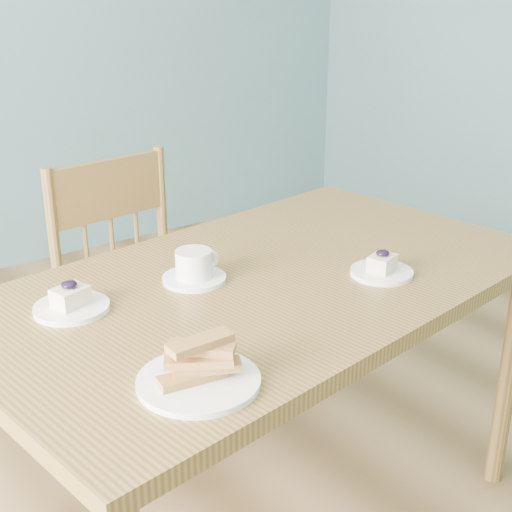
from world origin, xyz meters
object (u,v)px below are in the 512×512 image
(cheesecake_plate_far, at_px, (71,303))
(biscotti_plate, at_px, (198,371))
(dining_table, at_px, (264,306))
(coffee_cup, at_px, (194,268))
(dining_chair, at_px, (141,309))
(cheesecake_plate_near, at_px, (382,268))

(cheesecake_plate_far, relative_size, biscotti_plate, 0.74)
(dining_table, relative_size, coffee_cup, 9.93)
(dining_table, relative_size, dining_chair, 1.62)
(dining_table, bearing_deg, cheesecake_plate_far, 158.82)
(dining_table, height_order, biscotti_plate, biscotti_plate)
(dining_table, distance_m, biscotti_plate, 0.50)
(dining_table, bearing_deg, coffee_cup, 142.05)
(cheesecake_plate_far, xyz_separation_m, biscotti_plate, (0.06, -0.42, 0.01))
(cheesecake_plate_far, height_order, coffee_cup, coffee_cup)
(cheesecake_plate_near, height_order, cheesecake_plate_far, cheesecake_plate_far)
(cheesecake_plate_near, bearing_deg, biscotti_plate, -166.27)
(dining_chair, bearing_deg, biscotti_plate, -116.44)
(dining_chair, bearing_deg, coffee_cup, -106.21)
(dining_chair, distance_m, biscotti_plate, 0.97)
(dining_table, height_order, coffee_cup, coffee_cup)
(cheesecake_plate_near, bearing_deg, cheesecake_plate_far, 158.73)
(cheesecake_plate_near, bearing_deg, coffee_cup, 147.74)
(dining_table, xyz_separation_m, dining_chair, (-0.06, 0.55, -0.21))
(cheesecake_plate_near, distance_m, cheesecake_plate_far, 0.73)
(cheesecake_plate_near, relative_size, coffee_cup, 1.00)
(dining_table, height_order, cheesecake_plate_near, cheesecake_plate_near)
(cheesecake_plate_near, height_order, coffee_cup, coffee_cup)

